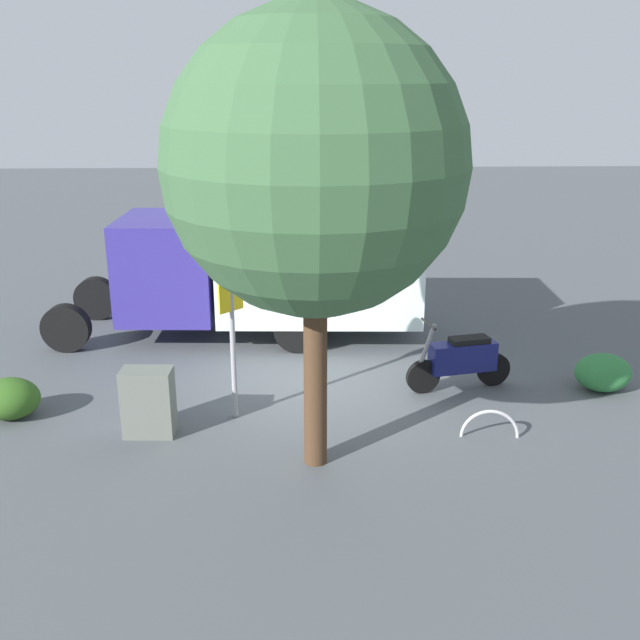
{
  "coord_description": "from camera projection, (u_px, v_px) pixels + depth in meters",
  "views": [
    {
      "loc": [
        0.09,
        11.17,
        4.95
      ],
      "look_at": [
        -0.28,
        -0.22,
        1.12
      ],
      "focal_mm": 41.25,
      "sensor_mm": 36.0,
      "label": 1
    }
  ],
  "objects": [
    {
      "name": "shrub_near_sign",
      "position": [
        9.0,
        399.0,
        11.02
      ],
      "size": [
        0.92,
        0.75,
        0.63
      ],
      "primitive_type": "ellipsoid",
      "color": "#30591C",
      "rests_on": "ground"
    },
    {
      "name": "street_tree",
      "position": [
        315.0,
        165.0,
        8.62
      ],
      "size": [
        3.64,
        3.64,
        5.76
      ],
      "color": "#47301E",
      "rests_on": "ground"
    },
    {
      "name": "stop_sign",
      "position": [
        231.0,
        294.0,
        10.54
      ],
      "size": [
        0.71,
        0.33,
        2.93
      ],
      "color": "#9E9EA3",
      "rests_on": "ground"
    },
    {
      "name": "shrub_mid_verge",
      "position": [
        603.0,
        372.0,
        11.99
      ],
      "size": [
        0.91,
        0.75,
        0.62
      ],
      "primitive_type": "ellipsoid",
      "color": "#2E793C",
      "rests_on": "ground"
    },
    {
      "name": "utility_cabinet",
      "position": [
        148.0,
        402.0,
        10.46
      ],
      "size": [
        0.74,
        0.45,
        1.0
      ],
      "primitive_type": "cube",
      "rotation": [
        0.0,
        0.0,
        -0.05
      ],
      "color": "slate",
      "rests_on": "ground"
    },
    {
      "name": "box_truck_near",
      "position": [
        268.0,
        259.0,
        14.19
      ],
      "size": [
        7.16,
        2.45,
        2.71
      ],
      "rotation": [
        0.0,
        0.0,
        -0.04
      ],
      "color": "black",
      "rests_on": "ground"
    },
    {
      "name": "bike_rack_hoop",
      "position": [
        489.0,
        437.0,
        10.54
      ],
      "size": [
        0.85,
        0.11,
        0.85
      ],
      "primitive_type": "torus",
      "rotation": [
        1.57,
        0.0,
        -0.07
      ],
      "color": "#B7B7BC",
      "rests_on": "ground"
    },
    {
      "name": "ground_plane",
      "position": [
        304.0,
        388.0,
        12.16
      ],
      "size": [
        60.0,
        60.0,
        0.0
      ],
      "primitive_type": "plane",
      "color": "#4B5054"
    },
    {
      "name": "motorcycle",
      "position": [
        462.0,
        359.0,
        11.98
      ],
      "size": [
        1.79,
        0.68,
        1.2
      ],
      "rotation": [
        0.0,
        0.0,
        0.21
      ],
      "color": "black",
      "rests_on": "ground"
    }
  ]
}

